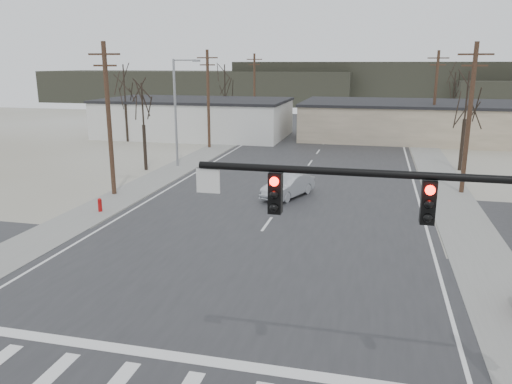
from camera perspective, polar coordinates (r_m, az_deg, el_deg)
ground at (r=20.35m, az=-3.67°, el=-10.62°), size 140.00×140.00×0.00m
main_road at (r=34.15m, az=3.77°, el=-0.15°), size 18.00×110.00×0.05m
cross_road at (r=20.34m, az=-3.67°, el=-10.56°), size 90.00×10.00×0.04m
sidewalk_left at (r=41.80m, az=-9.48°, el=2.40°), size 3.00×90.00×0.06m
sidewalk_right at (r=38.87m, az=20.68°, el=0.75°), size 3.00×90.00×0.06m
traffic_signal_mast at (r=12.26m, az=23.84°, el=-5.57°), size 8.95×0.43×7.20m
fire_hydrant at (r=31.14m, az=-17.41°, el=-1.42°), size 0.24×0.24×0.87m
building_left_far at (r=61.81m, az=-6.97°, el=8.44°), size 22.30×12.30×4.50m
building_right_far at (r=62.07m, az=17.79°, el=7.80°), size 26.30×14.30×4.30m
upole_left_b at (r=34.32m, az=-16.48°, el=8.20°), size 2.20×0.30×10.00m
upole_left_c at (r=52.54m, az=-5.48°, el=10.69°), size 2.20×0.30×10.00m
upole_left_d at (r=71.72m, az=-0.19°, el=11.74°), size 2.20×0.30×10.00m
upole_right_a at (r=36.23m, az=23.19°, el=7.93°), size 2.20×0.30×10.00m
upole_right_b at (r=57.98m, az=19.78°, el=10.27°), size 2.20×0.30×10.00m
streetlight_main at (r=42.97m, az=-8.97°, el=9.57°), size 2.40×0.25×9.00m
tree_left_near at (r=42.05m, az=-12.83°, el=9.48°), size 3.30×3.30×7.35m
tree_right_mid at (r=44.21m, az=22.95°, el=9.86°), size 3.74×3.74×8.33m
tree_left_far at (r=66.56m, az=-3.59°, el=12.42°), size 3.96×3.96×8.82m
tree_right_far at (r=70.28m, az=21.72°, el=10.98°), size 3.52×3.52×7.84m
tree_left_mid at (r=58.53m, az=-14.83°, el=11.70°), size 3.96×3.96×8.82m
hill_left at (r=116.96m, az=-6.85°, el=11.84°), size 70.00×18.00×7.00m
hill_center at (r=114.04m, az=18.74°, el=11.64°), size 80.00×18.00×9.00m
sedan_crossing at (r=32.99m, az=3.68°, el=0.71°), size 3.14×4.82×1.50m
car_far_a at (r=63.26m, az=11.24°, el=7.16°), size 4.25×6.24×1.68m
car_far_b at (r=80.10m, az=7.31°, el=8.68°), size 1.81×4.04×1.35m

